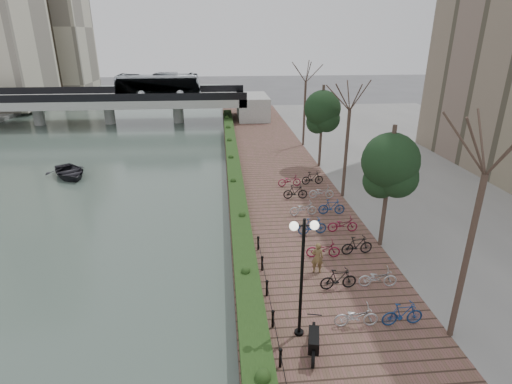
{
  "coord_description": "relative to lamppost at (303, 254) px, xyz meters",
  "views": [
    {
      "loc": [
        -0.34,
        -9.33,
        11.01
      ],
      "look_at": [
        1.68,
        13.46,
        2.0
      ],
      "focal_mm": 28.0,
      "sensor_mm": 36.0,
      "label": 1
    }
  ],
  "objects": [
    {
      "name": "lamppost",
      "position": [
        0.0,
        0.0,
        0.0
      ],
      "size": [
        1.02,
        0.32,
        4.78
      ],
      "color": "black",
      "rests_on": "promenade"
    },
    {
      "name": "pedestrian",
      "position": [
        1.62,
        4.07,
        -2.68
      ],
      "size": [
        0.61,
        0.45,
        1.56
      ],
      "primitive_type": "imported",
      "rotation": [
        0.0,
        0.0,
        3.0
      ],
      "color": "brown",
      "rests_on": "promenade"
    },
    {
      "name": "promenade",
      "position": [
        1.66,
        14.94,
        -3.7
      ],
      "size": [
        8.0,
        75.0,
        0.5
      ],
      "primitive_type": "cube",
      "color": "brown",
      "rests_on": "ground"
    },
    {
      "name": "hedge",
      "position": [
        -1.74,
        17.44,
        -3.15
      ],
      "size": [
        1.1,
        56.0,
        0.6
      ],
      "primitive_type": "cube",
      "color": "#1A3212",
      "rests_on": "promenade"
    },
    {
      "name": "motorcycle",
      "position": [
        0.33,
        -0.95,
        -2.93
      ],
      "size": [
        0.9,
        1.77,
        1.06
      ],
      "primitive_type": null,
      "rotation": [
        0.0,
        0.0,
        -0.23
      ],
      "color": "black",
      "rests_on": "promenade"
    },
    {
      "name": "street_trees",
      "position": [
        5.66,
        10.12,
        -0.27
      ],
      "size": [
        3.2,
        37.12,
        6.8
      ],
      "color": "#382821",
      "rests_on": "promenade"
    },
    {
      "name": "bicycle_parking",
      "position": [
        3.14,
        8.01,
        -2.98
      ],
      "size": [
        2.4,
        17.32,
        1.0
      ],
      "color": "#BABBBF",
      "rests_on": "promenade"
    },
    {
      "name": "bridge",
      "position": [
        -15.96,
        42.44,
        -0.58
      ],
      "size": [
        36.0,
        10.77,
        6.5
      ],
      "color": "#9E9E99",
      "rests_on": "ground"
    },
    {
      "name": "river_water",
      "position": [
        -17.34,
        22.44,
        -3.94
      ],
      "size": [
        30.0,
        130.0,
        0.02
      ],
      "primitive_type": "cube",
      "color": "#4C6055",
      "rests_on": "ground"
    },
    {
      "name": "boat",
      "position": [
        -15.32,
        20.63,
        -3.48
      ],
      "size": [
        5.05,
        5.39,
        0.91
      ],
      "primitive_type": "imported",
      "rotation": [
        0.0,
        0.0,
        0.59
      ],
      "color": "black",
      "rests_on": "river_water"
    },
    {
      "name": "chain_fence",
      "position": [
        -0.94,
        -0.56,
        -3.1
      ],
      "size": [
        0.1,
        14.1,
        0.7
      ],
      "color": "black",
      "rests_on": "promenade"
    },
    {
      "name": "inland_pavement",
      "position": [
        17.66,
        14.94,
        -3.7
      ],
      "size": [
        24.0,
        75.0,
        0.5
      ],
      "primitive_type": "cube",
      "color": "gray",
      "rests_on": "ground"
    }
  ]
}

